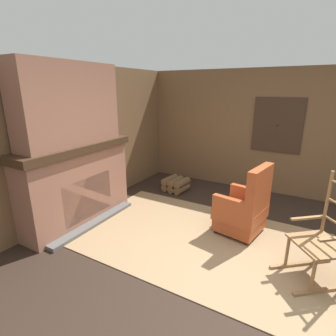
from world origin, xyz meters
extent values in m
plane|color=#2D2119|center=(0.00, 0.00, 0.00)|extent=(14.00, 14.00, 0.00)
cube|color=brown|center=(-2.82, 0.00, 1.21)|extent=(0.06, 6.18, 2.43)
cube|color=brown|center=(0.00, 2.82, 1.21)|extent=(6.18, 0.06, 2.43)
cube|color=#382619|center=(-0.11, 2.78, 1.37)|extent=(0.90, 0.02, 1.04)
cube|color=silver|center=(-0.11, 2.79, 1.37)|extent=(0.86, 0.01, 1.00)
cube|color=#382619|center=(-0.11, 2.78, 1.37)|extent=(0.02, 0.02, 1.00)
cube|color=#382619|center=(-0.11, 2.78, 1.37)|extent=(0.86, 0.02, 0.02)
cube|color=#93604C|center=(-2.56, 0.00, 0.57)|extent=(0.46, 1.83, 1.14)
cube|color=black|center=(-2.37, 0.00, 0.44)|extent=(0.08, 0.95, 0.64)
cube|color=#565451|center=(-2.25, 0.00, 0.03)|extent=(0.16, 1.64, 0.06)
cube|color=#3D2819|center=(-2.56, 0.00, 1.20)|extent=(0.56, 1.93, 0.11)
cube|color=#93604C|center=(-2.56, 0.00, 1.83)|extent=(0.40, 1.61, 1.16)
cube|color=#997A56|center=(-0.71, 0.41, 0.01)|extent=(3.43, 2.15, 0.01)
cube|color=#A84723|center=(-0.24, 0.90, 0.18)|extent=(0.67, 0.70, 0.24)
cube|color=#A84723|center=(-0.24, 0.90, 0.33)|extent=(0.71, 0.73, 0.18)
cube|color=#A84723|center=(0.00, 0.86, 0.74)|extent=(0.23, 0.65, 0.63)
cube|color=#A84723|center=(-0.31, 0.63, 0.52)|extent=(0.55, 0.19, 0.20)
cube|color=#A84723|center=(-0.21, 1.17, 0.52)|extent=(0.55, 0.19, 0.20)
cylinder|color=#332319|center=(-0.52, 0.69, 0.03)|extent=(0.06, 0.06, 0.06)
cylinder|color=#332319|center=(-0.43, 1.19, 0.03)|extent=(0.06, 0.06, 0.06)
cylinder|color=#332319|center=(-0.04, 0.61, 0.03)|extent=(0.06, 0.06, 0.06)
cylinder|color=#332319|center=(0.05, 1.11, 0.03)|extent=(0.06, 0.06, 0.06)
cube|color=olive|center=(0.90, 0.17, 0.02)|extent=(0.64, 0.54, 0.04)
cube|color=olive|center=(0.62, 0.49, 0.02)|extent=(0.64, 0.54, 0.04)
cylinder|color=olive|center=(0.74, 0.03, 0.23)|extent=(0.05, 0.05, 0.38)
cylinder|color=olive|center=(0.47, 0.36, 0.23)|extent=(0.05, 0.05, 0.38)
cylinder|color=olive|center=(0.78, 0.63, 0.23)|extent=(0.05, 0.05, 0.38)
cube|color=olive|center=(0.76, 0.33, 0.43)|extent=(0.69, 0.70, 0.02)
cylinder|color=olive|center=(0.78, 0.63, 0.80)|extent=(0.05, 0.05, 0.77)
cube|color=olive|center=(0.62, 0.49, 0.64)|extent=(0.36, 0.31, 0.02)
cylinder|color=brown|center=(-1.98, 1.90, 0.08)|extent=(0.19, 0.43, 0.15)
cylinder|color=brown|center=(-1.83, 1.88, 0.08)|extent=(0.19, 0.43, 0.15)
cylinder|color=brown|center=(-1.67, 1.87, 0.08)|extent=(0.19, 0.43, 0.15)
cylinder|color=brown|center=(-1.98, 1.90, 0.21)|extent=(0.19, 0.43, 0.15)
cylinder|color=brown|center=(-1.83, 1.88, 0.21)|extent=(0.19, 0.43, 0.15)
cylinder|color=brown|center=(-1.67, 1.87, 0.21)|extent=(0.19, 0.43, 0.15)
ellipsoid|color=#B24C42|center=(-2.61, -0.40, 1.30)|extent=(0.12, 0.12, 0.10)
cylinder|color=white|center=(-2.61, -0.40, 1.45)|extent=(0.07, 0.07, 0.19)
cube|color=gray|center=(-2.61, 0.47, 1.32)|extent=(0.15, 0.25, 0.13)
cube|color=silver|center=(-2.53, 0.47, 1.32)|extent=(0.01, 0.04, 0.02)
cylinder|color=gold|center=(-2.63, -0.02, 1.39)|extent=(0.07, 0.28, 0.27)
camera|label=1|loc=(0.56, -2.62, 2.05)|focal=28.00mm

